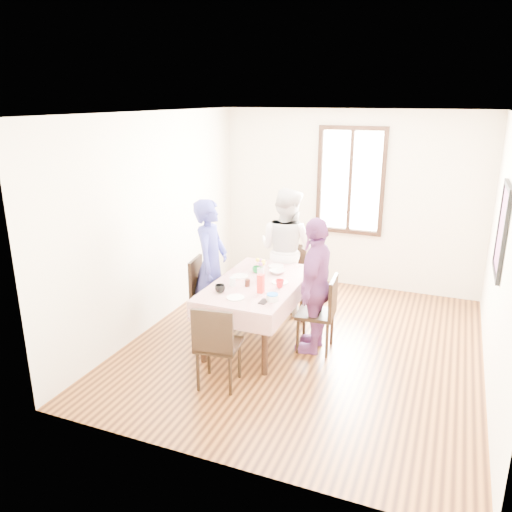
# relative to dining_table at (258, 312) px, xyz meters

# --- Properties ---
(ground) EXTENTS (4.50, 4.50, 0.00)m
(ground) POSITION_rel_dining_table_xyz_m (0.58, 0.10, -0.38)
(ground) COLOR black
(ground) RESTS_ON ground
(back_wall) EXTENTS (4.00, 0.00, 4.00)m
(back_wall) POSITION_rel_dining_table_xyz_m (0.58, 2.35, 0.98)
(back_wall) COLOR beige
(back_wall) RESTS_ON ground
(right_wall) EXTENTS (0.00, 4.50, 4.50)m
(right_wall) POSITION_rel_dining_table_xyz_m (2.58, 0.10, 0.98)
(right_wall) COLOR beige
(right_wall) RESTS_ON ground
(window_frame) EXTENTS (1.02, 0.06, 1.62)m
(window_frame) POSITION_rel_dining_table_xyz_m (0.58, 2.33, 1.27)
(window_frame) COLOR black
(window_frame) RESTS_ON back_wall
(window_pane) EXTENTS (0.90, 0.02, 1.50)m
(window_pane) POSITION_rel_dining_table_xyz_m (0.58, 2.34, 1.27)
(window_pane) COLOR white
(window_pane) RESTS_ON back_wall
(art_poster) EXTENTS (0.04, 0.76, 0.96)m
(art_poster) POSITION_rel_dining_table_xyz_m (2.56, 0.40, 1.18)
(art_poster) COLOR red
(art_poster) RESTS_ON right_wall
(dining_table) EXTENTS (0.85, 1.55, 0.75)m
(dining_table) POSITION_rel_dining_table_xyz_m (0.00, 0.00, 0.00)
(dining_table) COLOR black
(dining_table) RESTS_ON ground
(tablecloth) EXTENTS (0.97, 1.67, 0.01)m
(tablecloth) POSITION_rel_dining_table_xyz_m (0.00, 0.00, 0.38)
(tablecloth) COLOR #580003
(tablecloth) RESTS_ON dining_table
(chair_left) EXTENTS (0.48, 0.48, 0.91)m
(chair_left) POSITION_rel_dining_table_xyz_m (-0.71, 0.15, 0.08)
(chair_left) COLOR black
(chair_left) RESTS_ON ground
(chair_right) EXTENTS (0.45, 0.45, 0.91)m
(chair_right) POSITION_rel_dining_table_xyz_m (0.71, 0.05, 0.08)
(chair_right) COLOR black
(chair_right) RESTS_ON ground
(chair_far) EXTENTS (0.46, 0.46, 0.91)m
(chair_far) POSITION_rel_dining_table_xyz_m (0.00, 1.07, 0.08)
(chair_far) COLOR black
(chair_far) RESTS_ON ground
(chair_near) EXTENTS (0.48, 0.48, 0.91)m
(chair_near) POSITION_rel_dining_table_xyz_m (0.00, -1.07, 0.08)
(chair_near) COLOR black
(chair_near) RESTS_ON ground
(person_left) EXTENTS (0.48, 0.66, 1.68)m
(person_left) POSITION_rel_dining_table_xyz_m (-0.69, 0.15, 0.47)
(person_left) COLOR navy
(person_left) RESTS_ON ground
(person_far) EXTENTS (0.98, 0.85, 1.71)m
(person_far) POSITION_rel_dining_table_xyz_m (0.00, 1.05, 0.48)
(person_far) COLOR silver
(person_far) RESTS_ON ground
(person_right) EXTENTS (0.41, 0.94, 1.60)m
(person_right) POSITION_rel_dining_table_xyz_m (0.69, 0.05, 0.42)
(person_right) COLOR #70346E
(person_right) RESTS_ON ground
(mug_black) EXTENTS (0.14, 0.14, 0.09)m
(mug_black) POSITION_rel_dining_table_xyz_m (-0.27, -0.47, 0.43)
(mug_black) COLOR black
(mug_black) RESTS_ON tablecloth
(mug_flag) EXTENTS (0.14, 0.14, 0.09)m
(mug_flag) POSITION_rel_dining_table_xyz_m (0.30, -0.07, 0.43)
(mug_flag) COLOR red
(mug_flag) RESTS_ON tablecloth
(mug_green) EXTENTS (0.15, 0.15, 0.08)m
(mug_green) POSITION_rel_dining_table_xyz_m (-0.13, 0.30, 0.43)
(mug_green) COLOR #0C7226
(mug_green) RESTS_ON tablecloth
(serving_bowl) EXTENTS (0.24, 0.24, 0.05)m
(serving_bowl) POSITION_rel_dining_table_xyz_m (0.12, 0.37, 0.41)
(serving_bowl) COLOR white
(serving_bowl) RESTS_ON tablecloth
(juice_carton) EXTENTS (0.07, 0.07, 0.21)m
(juice_carton) POSITION_rel_dining_table_xyz_m (0.16, -0.30, 0.49)
(juice_carton) COLOR red
(juice_carton) RESTS_ON tablecloth
(butter_tub) EXTENTS (0.13, 0.13, 0.07)m
(butter_tub) POSITION_rel_dining_table_xyz_m (0.36, -0.47, 0.42)
(butter_tub) COLOR white
(butter_tub) RESTS_ON tablecloth
(jam_jar) EXTENTS (0.06, 0.06, 0.08)m
(jam_jar) POSITION_rel_dining_table_xyz_m (-0.06, -0.18, 0.43)
(jam_jar) COLOR black
(jam_jar) RESTS_ON tablecloth
(drinking_glass) EXTENTS (0.07, 0.07, 0.10)m
(drinking_glass) POSITION_rel_dining_table_xyz_m (-0.22, -0.23, 0.44)
(drinking_glass) COLOR silver
(drinking_glass) RESTS_ON tablecloth
(smartphone) EXTENTS (0.08, 0.15, 0.01)m
(smartphone) POSITION_rel_dining_table_xyz_m (0.28, -0.54, 0.39)
(smartphone) COLOR black
(smartphone) RESTS_ON tablecloth
(flower_vase) EXTENTS (0.08, 0.08, 0.16)m
(flower_vase) POSITION_rel_dining_table_xyz_m (0.02, 0.05, 0.47)
(flower_vase) COLOR silver
(flower_vase) RESTS_ON tablecloth
(plate_left) EXTENTS (0.20, 0.20, 0.01)m
(plate_left) POSITION_rel_dining_table_xyz_m (-0.27, 0.10, 0.39)
(plate_left) COLOR white
(plate_left) RESTS_ON tablecloth
(plate_right) EXTENTS (0.20, 0.20, 0.01)m
(plate_right) POSITION_rel_dining_table_xyz_m (0.26, 0.08, 0.39)
(plate_right) COLOR white
(plate_right) RESTS_ON tablecloth
(plate_far) EXTENTS (0.20, 0.20, 0.01)m
(plate_far) POSITION_rel_dining_table_xyz_m (0.01, 0.61, 0.39)
(plate_far) COLOR white
(plate_far) RESTS_ON tablecloth
(plate_near) EXTENTS (0.20, 0.20, 0.01)m
(plate_near) POSITION_rel_dining_table_xyz_m (-0.04, -0.56, 0.39)
(plate_near) COLOR white
(plate_near) RESTS_ON tablecloth
(butter_lid) EXTENTS (0.12, 0.12, 0.01)m
(butter_lid) POSITION_rel_dining_table_xyz_m (0.36, -0.47, 0.46)
(butter_lid) COLOR blue
(butter_lid) RESTS_ON butter_tub
(flower_bunch) EXTENTS (0.09, 0.09, 0.10)m
(flower_bunch) POSITION_rel_dining_table_xyz_m (0.02, 0.05, 0.60)
(flower_bunch) COLOR yellow
(flower_bunch) RESTS_ON flower_vase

